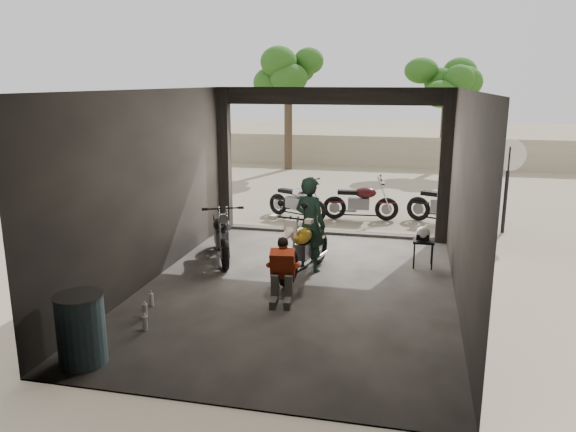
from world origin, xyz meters
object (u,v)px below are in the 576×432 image
at_px(main_bike, 304,243).
at_px(left_bike, 221,231).
at_px(outside_bike_a, 297,198).
at_px(mechanic, 282,273).
at_px(helmet, 423,233).
at_px(outside_bike_c, 445,201).
at_px(sign_post, 508,171).
at_px(oil_drum, 81,331).
at_px(stool, 424,244).
at_px(outside_bike_b, 361,198).
at_px(rider, 310,225).

relative_size(main_bike, left_bike, 1.05).
xyz_separation_m(left_bike, outside_bike_a, (0.71, 3.57, -0.05)).
distance_m(mechanic, helmet, 3.07).
height_order(outside_bike_c, mechanic, outside_bike_c).
bearing_deg(sign_post, oil_drum, -117.66).
bearing_deg(outside_bike_a, left_bike, -165.78).
xyz_separation_m(left_bike, stool, (3.74, 0.36, -0.12)).
xyz_separation_m(main_bike, helmet, (2.02, 0.86, 0.06)).
bearing_deg(outside_bike_b, main_bike, 167.15).
bearing_deg(left_bike, helmet, -18.77).
relative_size(left_bike, sign_post, 0.79).
height_order(left_bike, stool, left_bike).
height_order(stool, sign_post, sign_post).
distance_m(stool, sign_post, 3.51).
xyz_separation_m(main_bike, left_bike, (-1.70, 0.50, -0.02)).
height_order(left_bike, rider, rider).
height_order(rider, helmet, rider).
distance_m(outside_bike_a, mechanic, 5.51).
xyz_separation_m(main_bike, mechanic, (-0.07, -1.37, -0.10)).
bearing_deg(mechanic, rider, 78.12).
relative_size(outside_bike_b, stool, 3.04).
relative_size(rider, sign_post, 0.81).
bearing_deg(outside_bike_a, helmet, -111.31).
distance_m(main_bike, outside_bike_b, 4.26).
height_order(main_bike, left_bike, main_bike).
xyz_separation_m(outside_bike_a, oil_drum, (-0.97, -7.82, -0.07)).
xyz_separation_m(left_bike, outside_bike_c, (4.26, 3.70, -0.00)).
relative_size(stool, oil_drum, 0.60).
xyz_separation_m(left_bike, sign_post, (5.51, 3.24, 0.83)).
xyz_separation_m(outside_bike_c, oil_drum, (-4.52, -7.95, -0.12)).
bearing_deg(outside_bike_a, sign_post, -68.52).
height_order(outside_bike_c, helmet, outside_bike_c).
bearing_deg(main_bike, mechanic, -80.42).
relative_size(mechanic, helmet, 3.56).
bearing_deg(mechanic, outside_bike_b, 76.40).
relative_size(left_bike, mechanic, 1.72).
bearing_deg(main_bike, outside_bike_a, 116.45).
relative_size(outside_bike_c, stool, 3.17).
distance_m(outside_bike_b, helmet, 3.67).
height_order(left_bike, helmet, left_bike).
bearing_deg(outside_bike_c, helmet, -166.40).
relative_size(outside_bike_b, sign_post, 0.76).
bearing_deg(sign_post, rider, -126.87).
relative_size(left_bike, outside_bike_c, 1.00).
xyz_separation_m(left_bike, mechanic, (1.63, -1.87, -0.08)).
bearing_deg(rider, oil_drum, 89.60).
bearing_deg(main_bike, stool, 35.45).
xyz_separation_m(oil_drum, sign_post, (5.77, 7.49, 0.96)).
height_order(outside_bike_c, sign_post, sign_post).
xyz_separation_m(outside_bike_a, outside_bike_c, (3.55, 0.13, 0.05)).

